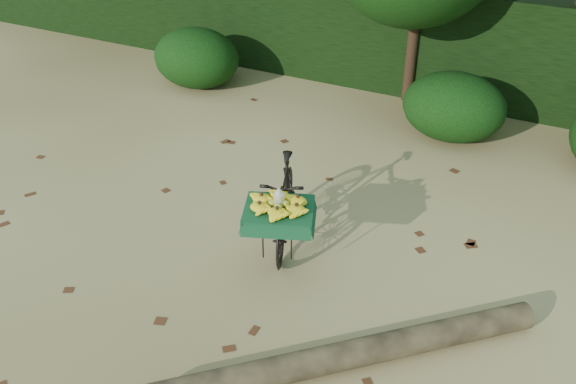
% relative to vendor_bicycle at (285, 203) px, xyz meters
% --- Properties ---
extents(ground, '(80.00, 80.00, 0.00)m').
position_rel_vendor_bicycle_xyz_m(ground, '(-0.47, -0.92, -0.50)').
color(ground, tan).
rests_on(ground, ground).
extents(vendor_bicycle, '(1.15, 1.78, 0.97)m').
position_rel_vendor_bicycle_xyz_m(vendor_bicycle, '(0.00, 0.00, 0.00)').
color(vendor_bicycle, black).
rests_on(vendor_bicycle, ground).
extents(fallen_log, '(2.76, 2.60, 0.26)m').
position_rel_vendor_bicycle_xyz_m(fallen_log, '(1.37, -1.39, -0.37)').
color(fallen_log, brown).
rests_on(fallen_log, ground).
extents(hedge_backdrop, '(26.00, 1.80, 1.80)m').
position_rel_vendor_bicycle_xyz_m(hedge_backdrop, '(-0.47, 5.38, 0.40)').
color(hedge_backdrop, black).
rests_on(hedge_backdrop, ground).
extents(bush_clumps, '(8.80, 1.70, 0.90)m').
position_rel_vendor_bicycle_xyz_m(bush_clumps, '(0.03, 3.38, -0.05)').
color(bush_clumps, black).
rests_on(bush_clumps, ground).
extents(leaf_litter, '(7.00, 7.30, 0.01)m').
position_rel_vendor_bicycle_xyz_m(leaf_litter, '(-0.47, -0.27, -0.49)').
color(leaf_litter, '#4A2713').
rests_on(leaf_litter, ground).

